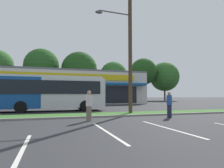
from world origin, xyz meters
TOP-DOWN VIEW (x-y plane):
  - grass_median at (0.00, 14.00)m, footprint 56.00×2.20m
  - curb_lip at (0.00, 12.78)m, footprint 56.00×0.24m
  - parking_stripe_0 at (-3.62, 5.46)m, footprint 0.12×4.80m
  - parking_stripe_1 at (-0.71, 7.71)m, footprint 0.12×4.80m
  - parking_stripe_2 at (2.13, 7.68)m, footprint 0.12×4.80m
  - storefront_building at (0.35, 35.77)m, footprint 25.10×12.88m
  - tree_mid_left at (-4.84, 47.00)m, footprint 7.81×7.81m
  - tree_mid at (3.57, 45.90)m, footprint 8.31×8.31m
  - tree_mid_right at (12.24, 46.59)m, footprint 6.74×6.74m
  - tree_right at (20.51, 46.42)m, footprint 6.94×6.94m
  - tree_far_right at (27.24, 47.09)m, footprint 7.99×7.99m
  - utility_pole at (2.94, 14.16)m, footprint 3.03×2.40m
  - city_bus at (-4.28, 19.09)m, footprint 12.77×2.67m
  - car_2 at (-5.34, 24.89)m, footprint 4.13×2.01m
  - pedestrian_near_bench at (4.68, 11.34)m, footprint 0.35×0.35m
  - pedestrian_by_pole at (-0.78, 11.14)m, footprint 0.35×0.35m

SIDE VIEW (x-z plane):
  - parking_stripe_0 at x=-3.62m, z-range 0.00..0.01m
  - parking_stripe_1 at x=-0.71m, z-range 0.00..0.01m
  - parking_stripe_2 at x=2.13m, z-range 0.00..0.01m
  - grass_median at x=0.00m, z-range 0.00..0.12m
  - curb_lip at x=0.00m, z-range 0.00..0.12m
  - car_2 at x=-5.34m, z-range 0.03..1.55m
  - pedestrian_near_bench at x=4.68m, z-range 0.00..1.72m
  - pedestrian_by_pole at x=-0.78m, z-range 0.00..1.75m
  - city_bus at x=-4.28m, z-range 0.14..3.39m
  - storefront_building at x=0.35m, z-range 0.00..5.56m
  - utility_pole at x=2.94m, z-range 0.35..11.30m
  - tree_mid_right at x=12.24m, z-range 1.56..11.46m
  - tree_far_right at x=27.24m, z-range 1.30..11.90m
  - tree_mid at x=3.57m, z-range 1.67..13.33m
  - tree_right at x=20.51m, z-range 2.11..13.31m
  - tree_mid_left at x=-4.84m, z-range 2.10..14.14m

